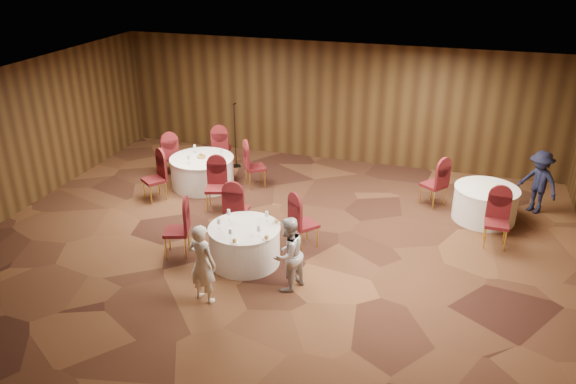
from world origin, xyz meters
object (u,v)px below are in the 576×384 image
(table_left, at_px, (202,172))
(mic_stand, at_px, (236,148))
(table_right, at_px, (485,203))
(table_main, at_px, (245,244))
(woman_b, at_px, (288,254))
(woman_a, at_px, (202,264))
(man_c, at_px, (539,182))

(table_left, height_order, mic_stand, mic_stand)
(table_right, bearing_deg, table_main, -143.40)
(mic_stand, height_order, woman_b, mic_stand)
(table_left, bearing_deg, mic_stand, 78.22)
(woman_a, bearing_deg, table_left, -49.99)
(woman_a, bearing_deg, man_c, -122.24)
(table_right, xyz_separation_m, mic_stand, (-6.35, 1.25, 0.15))
(mic_stand, xyz_separation_m, woman_a, (1.79, -5.83, 0.20))
(mic_stand, height_order, woman_a, mic_stand)
(table_main, xyz_separation_m, man_c, (5.43, 3.95, 0.35))
(table_main, distance_m, man_c, 6.72)
(table_main, distance_m, table_left, 3.81)
(woman_a, distance_m, woman_b, 1.47)
(mic_stand, xyz_separation_m, man_c, (7.43, -0.52, 0.20))
(table_right, height_order, man_c, man_c)
(table_main, bearing_deg, table_left, 127.23)
(mic_stand, height_order, man_c, mic_stand)
(mic_stand, bearing_deg, woman_a, -72.91)
(mic_stand, relative_size, man_c, 1.21)
(table_main, height_order, mic_stand, mic_stand)
(woman_a, relative_size, man_c, 1.00)
(man_c, bearing_deg, table_main, -104.48)
(table_right, height_order, woman_a, woman_a)
(mic_stand, bearing_deg, man_c, -4.03)
(mic_stand, distance_m, woman_a, 6.10)
(table_right, distance_m, man_c, 1.35)
(mic_stand, distance_m, man_c, 7.46)
(woman_b, height_order, man_c, man_c)
(mic_stand, xyz_separation_m, woman_b, (3.05, -5.06, 0.17))
(table_left, distance_m, woman_b, 4.94)
(table_right, height_order, woman_b, woman_b)
(man_c, bearing_deg, woman_b, -94.53)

